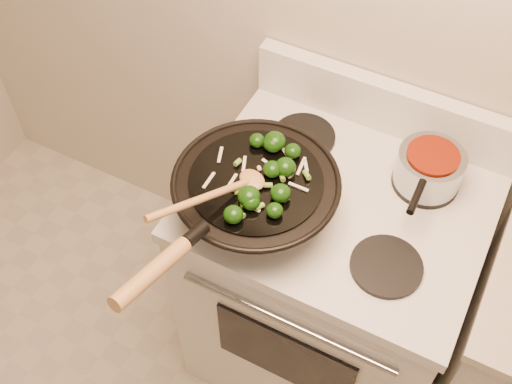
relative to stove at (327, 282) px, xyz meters
The scene contains 5 objects.
stove is the anchor object (origin of this frame).
wok 0.59m from the stove, 138.78° to the right, with size 0.42×0.70×0.25m.
stirfry 0.64m from the stove, 138.92° to the right, with size 0.26×0.30×0.05m.
wooden_spoon 0.70m from the stove, 132.27° to the right, with size 0.17×0.31×0.11m.
saucepan 0.56m from the stove, 38.87° to the left, with size 0.18×0.29×0.10m.
Camera 1 is at (0.20, 0.14, 2.28)m, focal length 45.00 mm.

